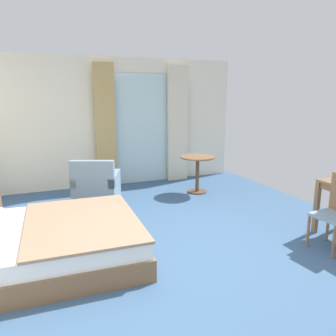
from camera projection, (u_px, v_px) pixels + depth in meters
name	position (u px, v px, depth m)	size (l,w,h in m)	color
ground	(184.00, 256.00, 4.02)	(5.85, 7.57, 0.10)	#38567A
wall_back	(114.00, 122.00, 6.90)	(5.45, 0.12, 2.68)	silver
balcony_glass_door	(142.00, 129.00, 7.08)	(1.19, 0.02, 2.36)	silver
curtain_panel_left	(105.00, 127.00, 6.67)	(0.41, 0.10, 2.54)	tan
curtain_panel_right	(178.00, 124.00, 7.27)	(0.47, 0.10, 2.54)	beige
bed	(48.00, 241.00, 3.74)	(2.05, 1.81, 1.04)	brown
armchair_by_window	(97.00, 188.00, 5.59)	(0.95, 1.00, 0.88)	gray
round_cafe_table	(197.00, 166.00, 6.42)	(0.68, 0.68, 0.73)	brown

